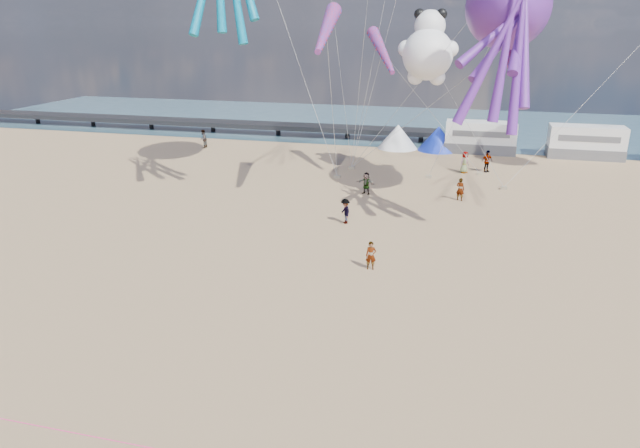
{
  "coord_description": "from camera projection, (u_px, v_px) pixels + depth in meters",
  "views": [
    {
      "loc": [
        4.62,
        -17.07,
        11.95
      ],
      "look_at": [
        -1.33,
        6.0,
        3.54
      ],
      "focal_mm": 32.0,
      "sensor_mm": 36.0,
      "label": 1
    }
  ],
  "objects": [
    {
      "name": "sandbag_a",
      "position": [
        337.0,
        177.0,
        46.54
      ],
      "size": [
        0.5,
        0.35,
        0.22
      ],
      "primitive_type": "cube",
      "color": "gray",
      "rests_on": "ground"
    },
    {
      "name": "motorhome_0",
      "position": [
        480.0,
        137.0,
        55.26
      ],
      "size": [
        6.6,
        2.5,
        3.0
      ],
      "primitive_type": "cube",
      "color": "silver",
      "rests_on": "ground"
    },
    {
      "name": "sandbag_c",
      "position": [
        504.0,
        188.0,
        43.37
      ],
      "size": [
        0.5,
        0.35,
        0.22
      ],
      "primitive_type": "cube",
      "color": "gray",
      "rests_on": "ground"
    },
    {
      "name": "beachgoer_0",
      "position": [
        465.0,
        162.0,
        47.89
      ],
      "size": [
        0.76,
        0.79,
        1.83
      ],
      "primitive_type": "imported",
      "rotation": [
        0.0,
        0.0,
        0.88
      ],
      "color": "#7F6659",
      "rests_on": "ground"
    },
    {
      "name": "sandbag_b",
      "position": [
        429.0,
        177.0,
        46.52
      ],
      "size": [
        0.5,
        0.35,
        0.22
      ],
      "primitive_type": "cube",
      "color": "gray",
      "rests_on": "ground"
    },
    {
      "name": "sandbag_e",
      "position": [
        352.0,
        168.0,
        49.41
      ],
      "size": [
        0.5,
        0.35,
        0.22
      ],
      "primitive_type": "cube",
      "color": "gray",
      "rests_on": "ground"
    },
    {
      "name": "windsock_mid",
      "position": [
        382.0,
        51.0,
        43.42
      ],
      "size": [
        3.55,
        6.23,
        6.39
      ],
      "primitive_type": null,
      "rotation": [
        0.0,
        0.0,
        0.43
      ],
      "color": "red"
    },
    {
      "name": "beachgoer_5",
      "position": [
        460.0,
        189.0,
        40.42
      ],
      "size": [
        1.6,
        1.01,
        1.65
      ],
      "primitive_type": "imported",
      "rotation": [
        0.0,
        0.0,
        2.77
      ],
      "color": "#7F6659",
      "rests_on": "ground"
    },
    {
      "name": "windsock_right",
      "position": [
        511.0,
        43.0,
        37.41
      ],
      "size": [
        0.99,
        5.63,
        5.62
      ],
      "primitive_type": null,
      "rotation": [
        0.0,
        0.0,
        -0.02
      ],
      "color": "red"
    },
    {
      "name": "beachgoer_1",
      "position": [
        203.0,
        139.0,
        57.52
      ],
      "size": [
        0.62,
        0.92,
        1.84
      ],
      "primitive_type": "imported",
      "rotation": [
        0.0,
        0.0,
        4.68
      ],
      "color": "#7F6659",
      "rests_on": "ground"
    },
    {
      "name": "pier",
      "position": [
        181.0,
        122.0,
        67.08
      ],
      "size": [
        60.0,
        3.0,
        0.5
      ],
      "primitive_type": "cube",
      "color": "black",
      "rests_on": "ground"
    },
    {
      "name": "kite_octopus_purple",
      "position": [
        508.0,
        7.0,
        34.87
      ],
      "size": [
        8.26,
        11.12,
        11.69
      ],
      "primitive_type": null,
      "rotation": [
        0.0,
        0.0,
        -0.43
      ],
      "color": "#612591"
    },
    {
      "name": "sandbag_d",
      "position": [
        480.0,
        174.0,
        47.47
      ],
      "size": [
        0.5,
        0.35,
        0.22
      ],
      "primitive_type": "cube",
      "color": "gray",
      "rests_on": "ground"
    },
    {
      "name": "beachgoer_4",
      "position": [
        366.0,
        183.0,
        42.0
      ],
      "size": [
        1.03,
        0.67,
        1.62
      ],
      "primitive_type": "imported",
      "rotation": [
        0.0,
        0.0,
        5.97
      ],
      "color": "#7F6659",
      "rests_on": "ground"
    },
    {
      "name": "kite_panda",
      "position": [
        428.0,
        55.0,
        43.03
      ],
      "size": [
        6.04,
        5.9,
        6.57
      ],
      "primitive_type": null,
      "rotation": [
        0.0,
        0.0,
        0.42
      ],
      "color": "white"
    },
    {
      "name": "motorhome_1",
      "position": [
        586.0,
        142.0,
        53.03
      ],
      "size": [
        6.6,
        2.5,
        3.0
      ],
      "primitive_type": "cube",
      "color": "silver",
      "rests_on": "ground"
    },
    {
      "name": "beachgoer_3",
      "position": [
        487.0,
        161.0,
        48.13
      ],
      "size": [
        1.38,
        1.29,
        1.87
      ],
      "primitive_type": "imported",
      "rotation": [
        0.0,
        0.0,
        0.66
      ],
      "color": "#7F6659",
      "rests_on": "ground"
    },
    {
      "name": "windsock_left",
      "position": [
        326.0,
        30.0,
        36.57
      ],
      "size": [
        1.73,
        7.21,
        7.15
      ],
      "primitive_type": null,
      "rotation": [
        0.0,
        0.0,
        0.09
      ],
      "color": "red"
    },
    {
      "name": "beachgoer_2",
      "position": [
        345.0,
        211.0,
        35.76
      ],
      "size": [
        0.92,
        0.98,
        1.6
      ],
      "primitive_type": "imported",
      "rotation": [
        0.0,
        0.0,
        5.26
      ],
      "color": "#7F6659",
      "rests_on": "ground"
    },
    {
      "name": "ground",
      "position": [
        314.0,
        372.0,
        20.65
      ],
      "size": [
        120.0,
        120.0,
        0.0
      ],
      "primitive_type": "plane",
      "color": "tan",
      "rests_on": "ground"
    },
    {
      "name": "tent_blue",
      "position": [
        438.0,
        138.0,
        56.3
      ],
      "size": [
        4.0,
        4.0,
        2.4
      ],
      "primitive_type": "cone",
      "color": "#1933CC",
      "rests_on": "ground"
    },
    {
      "name": "standing_person",
      "position": [
        371.0,
        256.0,
        29.09
      ],
      "size": [
        0.6,
        0.45,
        1.49
      ],
      "primitive_type": "imported",
      "rotation": [
        0.0,
        0.0,
        0.19
      ],
      "color": "tan",
      "rests_on": "ground"
    },
    {
      "name": "tent_white",
      "position": [
        398.0,
        136.0,
        57.25
      ],
      "size": [
        4.0,
        4.0,
        2.4
      ],
      "primitive_type": "cone",
      "color": "white",
      "rests_on": "ground"
    },
    {
      "name": "water",
      "position": [
        428.0,
        125.0,
        70.87
      ],
      "size": [
        120.0,
        120.0,
        0.0
      ],
      "primitive_type": "plane",
      "color": "#365968",
      "rests_on": "ground"
    }
  ]
}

